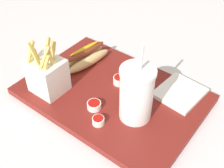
# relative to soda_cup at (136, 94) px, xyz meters

# --- Properties ---
(ground_plane) EXTENTS (2.40, 2.40, 0.02)m
(ground_plane) POSITION_rel_soda_cup_xyz_m (-0.10, 0.03, -0.11)
(ground_plane) COLOR silver
(food_tray) EXTENTS (0.49, 0.34, 0.02)m
(food_tray) POSITION_rel_soda_cup_xyz_m (-0.10, 0.03, -0.09)
(food_tray) COLOR maroon
(food_tray) RESTS_ON ground_plane
(soda_cup) EXTENTS (0.09, 0.09, 0.23)m
(soda_cup) POSITION_rel_soda_cup_xyz_m (0.00, 0.00, 0.00)
(soda_cup) COLOR white
(soda_cup) RESTS_ON food_tray
(fries_basket) EXTENTS (0.09, 0.08, 0.17)m
(fries_basket) POSITION_rel_soda_cup_xyz_m (-0.25, -0.06, -0.02)
(fries_basket) COLOR white
(fries_basket) RESTS_ON food_tray
(hot_dog_1) EXTENTS (0.08, 0.17, 0.06)m
(hot_dog_1) POSITION_rel_soda_cup_xyz_m (-0.25, 0.09, -0.05)
(hot_dog_1) COLOR #DBB775
(hot_dog_1) RESTS_ON food_tray
(ketchup_cup_1) EXTENTS (0.03, 0.03, 0.02)m
(ketchup_cup_1) POSITION_rel_soda_cup_xyz_m (-0.06, -0.08, -0.07)
(ketchup_cup_1) COLOR white
(ketchup_cup_1) RESTS_ON food_tray
(ketchup_cup_2) EXTENTS (0.04, 0.04, 0.02)m
(ketchup_cup_2) POSITION_rel_soda_cup_xyz_m (-0.11, 0.08, -0.06)
(ketchup_cup_2) COLOR white
(ketchup_cup_2) RESTS_ON food_tray
(ketchup_cup_3) EXTENTS (0.04, 0.04, 0.02)m
(ketchup_cup_3) POSITION_rel_soda_cup_xyz_m (-0.10, -0.04, -0.07)
(ketchup_cup_3) COLOR white
(ketchup_cup_3) RESTS_ON food_tray
(napkin_stack) EXTENTS (0.12, 0.13, 0.01)m
(napkin_stack) POSITION_rel_soda_cup_xyz_m (0.06, 0.14, -0.07)
(napkin_stack) COLOR white
(napkin_stack) RESTS_ON food_tray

